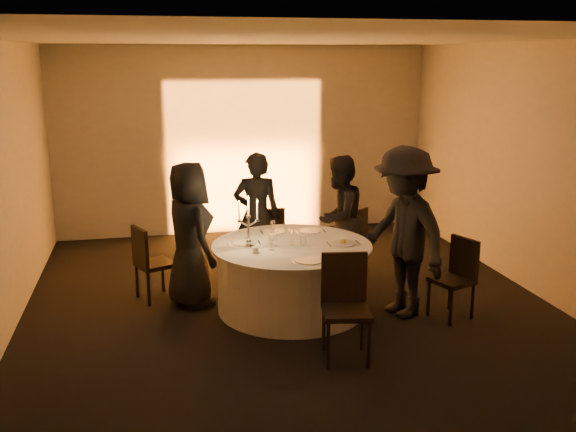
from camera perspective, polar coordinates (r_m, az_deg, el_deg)
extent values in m
plane|color=black|center=(7.44, 0.33, -8.24)|extent=(7.00, 7.00, 0.00)
plane|color=silver|center=(6.89, 0.37, 15.52)|extent=(7.00, 7.00, 0.00)
plane|color=#B0AAA3|center=(10.42, -3.91, 6.69)|extent=(7.00, 0.00, 7.00)
plane|color=#B0AAA3|center=(3.80, 12.12, -6.59)|extent=(7.00, 0.00, 7.00)
plane|color=#B0AAA3|center=(8.20, 21.30, 3.80)|extent=(0.00, 7.00, 7.00)
cube|color=black|center=(10.41, -3.54, -1.45)|extent=(0.25, 0.12, 0.10)
cylinder|color=black|center=(7.44, 0.33, -8.13)|extent=(0.60, 0.60, 0.03)
cylinder|color=black|center=(7.31, 0.34, -5.51)|extent=(0.20, 0.20, 0.75)
cylinder|color=silver|center=(7.31, 0.34, -5.51)|extent=(1.68, 1.68, 0.75)
cylinder|color=silver|center=(7.19, 0.34, -2.62)|extent=(1.80, 1.80, 0.02)
cube|color=black|center=(7.76, -11.73, -4.21)|extent=(0.52, 0.52, 0.05)
cube|color=black|center=(7.62, -13.04, -2.69)|extent=(0.20, 0.38, 0.45)
cylinder|color=black|center=(7.75, -9.98, -5.87)|extent=(0.04, 0.04, 0.42)
cylinder|color=black|center=(8.04, -11.06, -5.18)|extent=(0.04, 0.04, 0.42)
cylinder|color=black|center=(7.62, -12.27, -6.33)|extent=(0.04, 0.04, 0.42)
cylinder|color=black|center=(7.91, -13.28, -5.61)|extent=(0.04, 0.04, 0.42)
cube|color=black|center=(8.77, -1.74, -1.93)|extent=(0.38, 0.38, 0.05)
cube|color=black|center=(8.55, -1.52, -0.74)|extent=(0.38, 0.05, 0.43)
cylinder|color=black|center=(9.01, -0.94, -2.88)|extent=(0.04, 0.04, 0.40)
cylinder|color=black|center=(8.95, -2.95, -3.01)|extent=(0.04, 0.04, 0.40)
cylinder|color=black|center=(8.71, -0.48, -3.47)|extent=(0.04, 0.04, 0.40)
cylinder|color=black|center=(8.65, -2.56, -3.62)|extent=(0.04, 0.04, 0.40)
cube|color=black|center=(8.66, 5.35, -2.17)|extent=(0.53, 0.53, 0.05)
cube|color=black|center=(8.52, 6.37, -0.84)|extent=(0.31, 0.28, 0.43)
cylinder|color=black|center=(8.94, 4.97, -3.07)|extent=(0.04, 0.04, 0.41)
cylinder|color=black|center=(8.67, 3.84, -3.58)|extent=(0.04, 0.04, 0.41)
cylinder|color=black|center=(8.78, 6.77, -3.43)|extent=(0.04, 0.04, 0.41)
cylinder|color=black|center=(8.51, 5.68, -3.96)|extent=(0.04, 0.04, 0.41)
cube|color=black|center=(7.29, 14.34, -5.60)|extent=(0.50, 0.50, 0.05)
cube|color=black|center=(7.34, 15.40, -3.55)|extent=(0.17, 0.38, 0.45)
cylinder|color=black|center=(7.35, 12.38, -7.11)|extent=(0.04, 0.04, 0.42)
cylinder|color=black|center=(7.14, 14.28, -7.87)|extent=(0.04, 0.04, 0.42)
cylinder|color=black|center=(7.58, 14.19, -6.57)|extent=(0.04, 0.04, 0.42)
cylinder|color=black|center=(7.38, 16.08, -7.28)|extent=(0.04, 0.04, 0.42)
cube|color=black|center=(6.12, 5.19, -8.48)|extent=(0.51, 0.51, 0.05)
cube|color=black|center=(6.21, 5.00, -5.46)|extent=(0.44, 0.11, 0.50)
cylinder|color=black|center=(6.02, 3.58, -11.39)|extent=(0.04, 0.04, 0.47)
cylinder|color=black|center=(6.08, 7.19, -11.24)|extent=(0.04, 0.04, 0.47)
cylinder|color=black|center=(6.36, 3.20, -9.94)|extent=(0.04, 0.04, 0.47)
cylinder|color=black|center=(6.41, 6.60, -9.82)|extent=(0.04, 0.04, 0.47)
imported|color=black|center=(7.43, -8.77, -1.63)|extent=(0.79, 0.95, 1.67)
imported|color=black|center=(8.29, -2.80, 0.07)|extent=(0.66, 0.48, 1.65)
imported|color=black|center=(8.25, 4.56, -0.16)|extent=(0.99, 0.98, 1.61)
imported|color=black|center=(7.12, 10.24, -1.45)|extent=(1.06, 1.38, 1.89)
cylinder|color=white|center=(7.22, -3.90, -2.45)|extent=(0.26, 0.26, 0.01)
cube|color=silver|center=(7.19, -5.24, -2.54)|extent=(0.01, 0.17, 0.01)
cube|color=silver|center=(7.24, -2.56, -2.38)|extent=(0.02, 0.17, 0.01)
cylinder|color=white|center=(7.69, -1.11, -1.38)|extent=(0.26, 0.26, 0.01)
cube|color=silver|center=(7.66, -2.36, -1.46)|extent=(0.01, 0.17, 0.01)
cube|color=silver|center=(7.73, 0.12, -1.32)|extent=(0.02, 0.17, 0.01)
cylinder|color=white|center=(7.71, 1.97, -1.35)|extent=(0.26, 0.26, 0.01)
cube|color=silver|center=(7.67, 0.74, -1.43)|extent=(0.02, 0.17, 0.01)
cube|color=silver|center=(7.75, 3.18, -1.28)|extent=(0.01, 0.17, 0.01)
cylinder|color=white|center=(7.23, 4.94, -2.43)|extent=(0.29, 0.29, 0.01)
cube|color=silver|center=(7.19, 3.65, -2.52)|extent=(0.02, 0.17, 0.01)
cube|color=silver|center=(7.28, 6.22, -2.35)|extent=(0.01, 0.17, 0.01)
sphere|color=yellow|center=(7.22, 4.95, -2.11)|extent=(0.07, 0.07, 0.07)
cylinder|color=white|center=(6.61, 1.88, -3.97)|extent=(0.29, 0.29, 0.01)
cube|color=silver|center=(6.57, 0.44, -4.08)|extent=(0.02, 0.17, 0.01)
cube|color=silver|center=(6.65, 3.30, -3.88)|extent=(0.02, 0.17, 0.01)
cylinder|color=white|center=(6.90, -2.94, -3.25)|extent=(0.11, 0.11, 0.01)
cylinder|color=white|center=(6.89, -2.94, -2.98)|extent=(0.07, 0.07, 0.06)
cylinder|color=silver|center=(7.09, -3.50, -2.73)|extent=(0.12, 0.12, 0.02)
sphere|color=silver|center=(7.07, -3.50, -2.31)|extent=(0.06, 0.06, 0.06)
cylinder|color=silver|center=(7.04, -3.52, -1.38)|extent=(0.02, 0.02, 0.31)
cylinder|color=silver|center=(7.00, -3.54, -0.06)|extent=(0.05, 0.05, 0.03)
cylinder|color=white|center=(6.97, -3.55, 0.77)|extent=(0.02, 0.02, 0.20)
cone|color=#F5AC2C|center=(6.95, -3.57, 1.72)|extent=(0.02, 0.02, 0.03)
cylinder|color=silver|center=(7.01, -3.93, -0.69)|extent=(0.11, 0.02, 0.07)
cylinder|color=silver|center=(7.00, -4.34, -0.46)|extent=(0.05, 0.05, 0.03)
cylinder|color=white|center=(6.97, -4.36, 0.37)|extent=(0.02, 0.02, 0.20)
cone|color=#F5AC2C|center=(6.94, -4.38, 1.32)|extent=(0.02, 0.02, 0.03)
cylinder|color=silver|center=(7.03, -3.13, -0.65)|extent=(0.11, 0.02, 0.07)
cylinder|color=silver|center=(7.03, -2.73, -0.37)|extent=(0.05, 0.05, 0.03)
cylinder|color=white|center=(7.00, -2.74, 0.45)|extent=(0.02, 0.02, 0.20)
cone|color=#F5AC2C|center=(6.97, -2.75, 1.40)|extent=(0.02, 0.02, 0.03)
cylinder|color=white|center=(7.48, -1.35, -1.86)|extent=(0.06, 0.06, 0.01)
cylinder|color=white|center=(7.47, -1.36, -1.47)|extent=(0.01, 0.01, 0.10)
cone|color=white|center=(7.44, -1.36, -0.81)|extent=(0.07, 0.07, 0.09)
cylinder|color=white|center=(7.15, -1.02, -2.62)|extent=(0.06, 0.06, 0.01)
cylinder|color=white|center=(7.13, -1.02, -2.22)|extent=(0.01, 0.01, 0.10)
cone|color=white|center=(7.11, -1.02, -1.52)|extent=(0.07, 0.07, 0.09)
cylinder|color=white|center=(7.22, -1.51, -2.45)|extent=(0.06, 0.06, 0.01)
cylinder|color=white|center=(7.20, -1.51, -2.05)|extent=(0.01, 0.01, 0.10)
cone|color=white|center=(7.18, -1.52, -1.36)|extent=(0.07, 0.07, 0.09)
cylinder|color=white|center=(7.15, 0.33, -2.60)|extent=(0.06, 0.06, 0.01)
cylinder|color=white|center=(7.14, 0.33, -2.20)|extent=(0.01, 0.01, 0.10)
cone|color=white|center=(7.12, 0.33, -1.50)|extent=(0.07, 0.07, 0.09)
cylinder|color=white|center=(6.98, -1.45, -3.03)|extent=(0.06, 0.06, 0.01)
cylinder|color=white|center=(6.96, -1.45, -2.63)|extent=(0.01, 0.01, 0.10)
cone|color=white|center=(6.94, -1.46, -1.91)|extent=(0.07, 0.07, 0.09)
cylinder|color=white|center=(7.44, -3.61, -1.97)|extent=(0.06, 0.06, 0.01)
cylinder|color=white|center=(7.43, -3.62, -1.58)|extent=(0.01, 0.01, 0.10)
cone|color=white|center=(7.40, -3.63, -0.91)|extent=(0.07, 0.07, 0.09)
cylinder|color=white|center=(7.17, 1.34, -2.21)|extent=(0.07, 0.07, 0.09)
cylinder|color=white|center=(7.31, -1.51, -1.89)|extent=(0.07, 0.07, 0.09)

